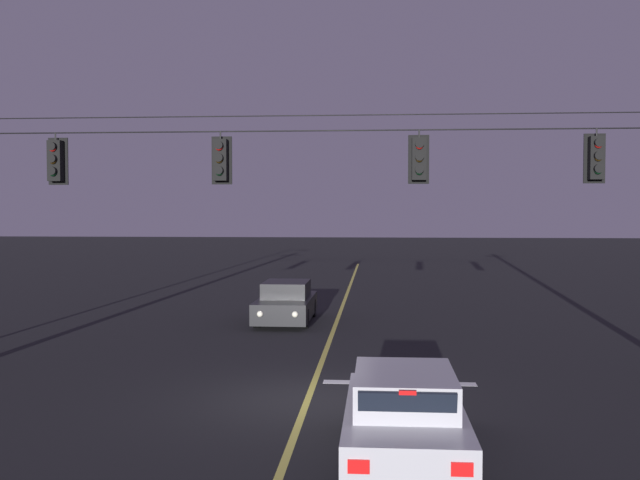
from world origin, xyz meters
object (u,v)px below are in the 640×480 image
(traffic_light_right_inner, at_px, (596,158))
(traffic_light_centre, at_px, (419,159))
(traffic_light_left_inner, at_px, (220,160))
(car_waiting_near_lane, at_px, (404,418))
(car_oncoming_lead, at_px, (286,303))
(traffic_light_leftmost, at_px, (55,161))

(traffic_light_right_inner, bearing_deg, traffic_light_centre, 180.00)
(traffic_light_left_inner, bearing_deg, car_waiting_near_lane, -54.14)
(traffic_light_right_inner, distance_m, car_waiting_near_lane, 8.40)
(traffic_light_centre, xyz_separation_m, car_oncoming_lead, (-4.09, 8.26, -4.37))
(traffic_light_centre, bearing_deg, traffic_light_leftmost, 180.00)
(traffic_light_right_inner, relative_size, car_waiting_near_lane, 0.28)
(traffic_light_left_inner, xyz_separation_m, traffic_light_right_inner, (8.52, 0.00, 0.00))
(traffic_light_right_inner, distance_m, car_oncoming_lead, 12.31)
(car_waiting_near_lane, bearing_deg, car_oncoming_lead, 104.43)
(traffic_light_right_inner, xyz_separation_m, car_waiting_near_lane, (-4.45, -5.63, -4.37))
(traffic_light_leftmost, relative_size, traffic_light_left_inner, 1.00)
(traffic_light_centre, distance_m, traffic_light_right_inner, 3.94)
(car_oncoming_lead, bearing_deg, traffic_light_leftmost, -118.36)
(traffic_light_right_inner, height_order, car_waiting_near_lane, traffic_light_right_inner)
(car_waiting_near_lane, bearing_deg, traffic_light_centre, 84.79)
(car_waiting_near_lane, xyz_separation_m, car_oncoming_lead, (-3.57, 13.89, -0.00))
(traffic_light_right_inner, bearing_deg, car_oncoming_lead, 134.18)
(traffic_light_left_inner, height_order, car_waiting_near_lane, traffic_light_left_inner)
(car_oncoming_lead, bearing_deg, car_waiting_near_lane, -75.57)
(traffic_light_leftmost, distance_m, car_waiting_near_lane, 10.74)
(traffic_light_leftmost, distance_m, traffic_light_centre, 8.54)
(traffic_light_leftmost, height_order, car_waiting_near_lane, traffic_light_leftmost)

